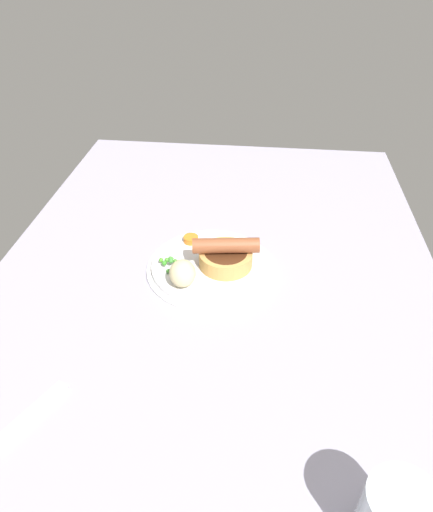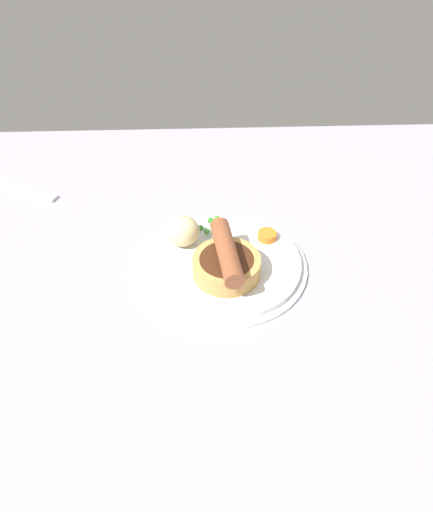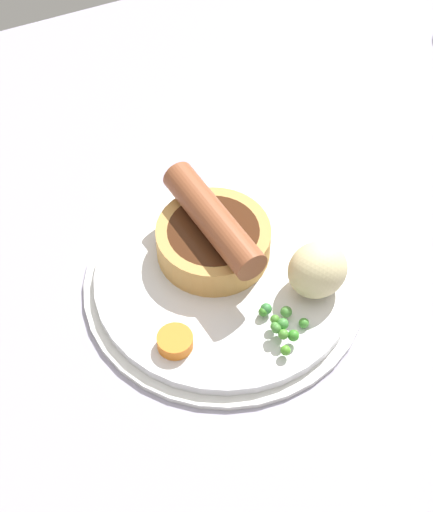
% 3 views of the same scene
% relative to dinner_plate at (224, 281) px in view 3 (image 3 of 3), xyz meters
% --- Properties ---
extents(dining_table, '(1.10, 0.80, 0.03)m').
position_rel_dinner_plate_xyz_m(dining_table, '(-0.01, 0.01, -0.02)').
color(dining_table, '#9E99AD').
rests_on(dining_table, ground).
extents(dinner_plate, '(0.23, 0.23, 0.01)m').
position_rel_dinner_plate_xyz_m(dinner_plate, '(0.00, 0.00, 0.00)').
color(dinner_plate, silver).
rests_on(dinner_plate, dining_table).
extents(sausage_pudding, '(0.09, 0.12, 0.06)m').
position_rel_dinner_plate_xyz_m(sausage_pudding, '(0.00, 0.03, 0.03)').
color(sausage_pudding, tan).
rests_on(sausage_pudding, dinner_plate).
extents(pea_pile, '(0.03, 0.05, 0.02)m').
position_rel_dinner_plate_xyz_m(pea_pile, '(0.02, -0.07, 0.02)').
color(pea_pile, '#3A853F').
rests_on(pea_pile, dinner_plate).
extents(potato_chunk_0, '(0.06, 0.05, 0.05)m').
position_rel_dinner_plate_xyz_m(potato_chunk_0, '(0.06, -0.04, 0.03)').
color(potato_chunk_0, beige).
rests_on(potato_chunk_0, dinner_plate).
extents(carrot_slice_1, '(0.04, 0.04, 0.01)m').
position_rel_dinner_plate_xyz_m(carrot_slice_1, '(-0.06, -0.05, 0.01)').
color(carrot_slice_1, orange).
rests_on(carrot_slice_1, dinner_plate).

